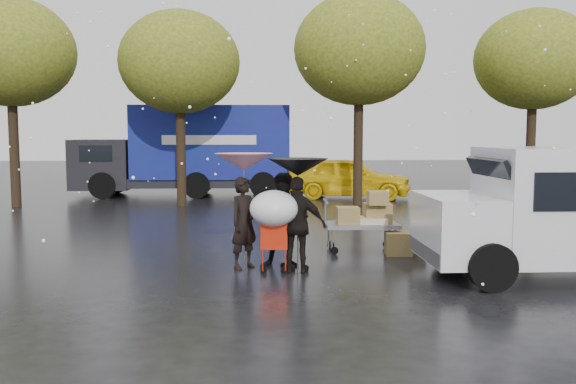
{
  "coord_description": "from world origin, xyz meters",
  "views": [
    {
      "loc": [
        -0.88,
        -10.65,
        2.44
      ],
      "look_at": [
        -0.32,
        1.0,
        1.31
      ],
      "focal_mm": 38.0,
      "sensor_mm": 36.0,
      "label": 1
    }
  ],
  "objects_px": {
    "blue_truck": "(191,151)",
    "yellow_taxi": "(349,178)",
    "person_pink": "(244,223)",
    "person_black": "(298,225)",
    "shopping_cart": "(274,213)",
    "white_van": "(576,209)",
    "vendor_cart": "(365,217)"
  },
  "relations": [
    {
      "from": "blue_truck",
      "to": "yellow_taxi",
      "type": "xyz_separation_m",
      "value": [
        6.08,
        -1.35,
        -0.97
      ]
    },
    {
      "from": "person_pink",
      "to": "person_black",
      "type": "relative_size",
      "value": 0.98
    },
    {
      "from": "yellow_taxi",
      "to": "shopping_cart",
      "type": "bearing_deg",
      "value": 178.76
    },
    {
      "from": "person_black",
      "to": "white_van",
      "type": "xyz_separation_m",
      "value": [
        4.73,
        -0.46,
        0.31
      ]
    },
    {
      "from": "person_pink",
      "to": "white_van",
      "type": "relative_size",
      "value": 0.34
    },
    {
      "from": "white_van",
      "to": "yellow_taxi",
      "type": "height_order",
      "value": "white_van"
    },
    {
      "from": "person_pink",
      "to": "person_black",
      "type": "height_order",
      "value": "person_black"
    },
    {
      "from": "blue_truck",
      "to": "white_van",
      "type": "bearing_deg",
      "value": -60.08
    },
    {
      "from": "person_black",
      "to": "blue_truck",
      "type": "relative_size",
      "value": 0.2
    },
    {
      "from": "white_van",
      "to": "person_black",
      "type": "bearing_deg",
      "value": 174.42
    },
    {
      "from": "shopping_cart",
      "to": "blue_truck",
      "type": "xyz_separation_m",
      "value": [
        -2.94,
        13.64,
        0.69
      ]
    },
    {
      "from": "person_pink",
      "to": "yellow_taxi",
      "type": "distance_m",
      "value": 12.39
    },
    {
      "from": "white_van",
      "to": "blue_truck",
      "type": "height_order",
      "value": "blue_truck"
    },
    {
      "from": "blue_truck",
      "to": "person_pink",
      "type": "bearing_deg",
      "value": -79.63
    },
    {
      "from": "person_pink",
      "to": "vendor_cart",
      "type": "distance_m",
      "value": 2.87
    },
    {
      "from": "vendor_cart",
      "to": "person_black",
      "type": "bearing_deg",
      "value": -129.13
    },
    {
      "from": "person_pink",
      "to": "vendor_cart",
      "type": "xyz_separation_m",
      "value": [
        2.46,
        1.47,
        -0.1
      ]
    },
    {
      "from": "vendor_cart",
      "to": "white_van",
      "type": "distance_m",
      "value": 3.99
    },
    {
      "from": "shopping_cart",
      "to": "blue_truck",
      "type": "relative_size",
      "value": 0.18
    },
    {
      "from": "vendor_cart",
      "to": "shopping_cart",
      "type": "bearing_deg",
      "value": -135.27
    },
    {
      "from": "white_van",
      "to": "blue_truck",
      "type": "xyz_separation_m",
      "value": [
        -8.08,
        14.05,
        0.6
      ]
    },
    {
      "from": "person_black",
      "to": "yellow_taxi",
      "type": "distance_m",
      "value": 12.54
    },
    {
      "from": "person_pink",
      "to": "shopping_cart",
      "type": "xyz_separation_m",
      "value": [
        0.52,
        -0.46,
        0.23
      ]
    },
    {
      "from": "person_black",
      "to": "yellow_taxi",
      "type": "bearing_deg",
      "value": -84.92
    },
    {
      "from": "shopping_cart",
      "to": "white_van",
      "type": "xyz_separation_m",
      "value": [
        5.15,
        -0.41,
        0.1
      ]
    },
    {
      "from": "shopping_cart",
      "to": "yellow_taxi",
      "type": "xyz_separation_m",
      "value": [
        3.14,
        12.29,
        -0.28
      ]
    },
    {
      "from": "blue_truck",
      "to": "yellow_taxi",
      "type": "bearing_deg",
      "value": -12.51
    },
    {
      "from": "yellow_taxi",
      "to": "blue_truck",
      "type": "bearing_deg",
      "value": 90.59
    },
    {
      "from": "shopping_cart",
      "to": "white_van",
      "type": "height_order",
      "value": "white_van"
    },
    {
      "from": "vendor_cart",
      "to": "white_van",
      "type": "relative_size",
      "value": 0.31
    },
    {
      "from": "person_pink",
      "to": "shopping_cart",
      "type": "distance_m",
      "value": 0.73
    },
    {
      "from": "person_black",
      "to": "shopping_cart",
      "type": "relative_size",
      "value": 1.16
    }
  ]
}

